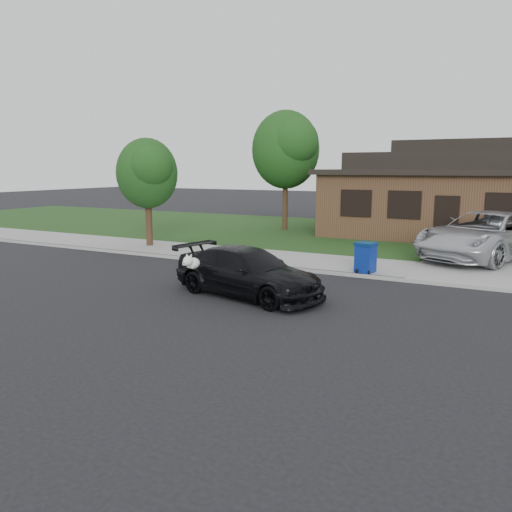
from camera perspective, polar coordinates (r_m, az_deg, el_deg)
The scene contains 11 objects.
ground at distance 13.95m, azimuth -1.50°, elevation -4.28°, with size 120.00×120.00×0.00m, color black.
sidewalk at distance 18.37m, azimuth 6.01°, elevation -0.65°, with size 60.00×3.00×0.12m, color gray.
curb at distance 17.01m, azimuth 4.17°, elevation -1.48°, with size 60.00×0.12×0.12m, color gray.
lawn at distance 25.91m, azimuth 12.45°, elevation 2.29°, with size 60.00×13.00×0.13m, color #193814.
driveway at distance 22.11m, azimuth 25.57°, elevation 0.25°, with size 4.50×13.00×0.14m, color gray.
sedan at distance 13.56m, azimuth -0.98°, elevation -1.85°, with size 4.80×2.81×1.31m.
minivan at distance 20.20m, azimuth 24.80°, elevation 2.17°, with size 2.89×6.26×1.74m, color #BABDC2.
recycling_bin at distance 16.44m, azimuth 12.41°, elevation -0.13°, with size 0.70×0.70×0.97m.
house at distance 26.99m, azimuth 22.01°, elevation 6.52°, with size 12.60×8.60×4.65m.
tree_0 at distance 27.02m, azimuth 3.63°, elevation 12.20°, with size 3.78×3.60×6.34m.
tree_2 at distance 21.92m, azimuth -12.25°, elevation 9.34°, with size 2.73×2.60×4.59m.
Camera 1 is at (6.50, -11.85, 3.44)m, focal length 35.00 mm.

